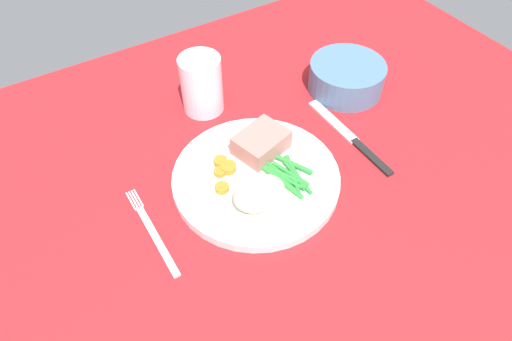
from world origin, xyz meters
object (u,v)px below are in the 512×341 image
object	(u,v)px
meat_portion	(261,143)
knife	(351,138)
salad_bowl	(347,75)
dinner_plate	(256,178)
fork	(152,231)
water_glass	(202,88)

from	to	relation	value
meat_portion	knife	distance (cm)	15.89
meat_portion	knife	bearing A→B (deg)	-15.97
meat_portion	salad_bowl	world-z (taller)	salad_bowl
dinner_plate	meat_portion	xyz separation A→B (cm)	(3.43, 4.00, 2.45)
fork	salad_bowl	xyz separation A→B (cm)	(43.14, 10.89, 2.81)
knife	salad_bowl	world-z (taller)	salad_bowl
fork	knife	xyz separation A→B (cm)	(35.63, -0.03, -0.00)
meat_portion	salad_bowl	distance (cm)	23.46
meat_portion	salad_bowl	bearing A→B (deg)	16.42
fork	salad_bowl	bearing A→B (deg)	11.21
dinner_plate	meat_portion	size ratio (longest dim) A/B	3.24
fork	dinner_plate	bearing A→B (deg)	-2.10
water_glass	fork	bearing A→B (deg)	-132.83
dinner_plate	knife	bearing A→B (deg)	-0.89
knife	salad_bowl	bearing A→B (deg)	55.16
dinner_plate	fork	distance (cm)	17.22
meat_portion	fork	distance (cm)	21.30
dinner_plate	knife	xyz separation A→B (cm)	(18.42, -0.29, -0.60)
dinner_plate	water_glass	distance (cm)	20.00
knife	fork	bearing A→B (deg)	179.64
dinner_plate	salad_bowl	world-z (taller)	salad_bowl
knife	water_glass	bearing A→B (deg)	130.45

